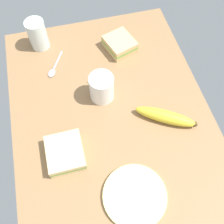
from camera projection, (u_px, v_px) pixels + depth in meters
tabletop at (112, 118)px, 85.59cm from camera, size 90.00×64.00×2.00cm
plate_of_food at (134, 196)px, 72.04cm from camera, size 17.80×17.80×1.20cm
coffee_mug_black at (102, 87)px, 84.21cm from camera, size 10.24×7.95×9.70cm
sandwich_main at (120, 44)px, 96.88cm from camera, size 12.96×12.30×4.40cm
sandwich_side at (65, 153)px, 76.37cm from camera, size 11.77×10.61×4.40cm
glass_of_milk at (38, 36)px, 95.01cm from camera, size 6.81×6.81×11.28cm
banana at (165, 117)px, 82.35cm from camera, size 13.58×18.74×4.13cm
spoon at (54, 68)px, 93.76cm from camera, size 11.29×7.18×0.80cm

